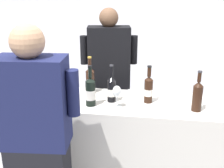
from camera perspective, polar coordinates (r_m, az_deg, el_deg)
wall_back at (r=4.80m, az=5.28°, el=12.61°), size 8.00×0.10×2.80m
counter at (r=2.59m, az=1.01°, el=-13.96°), size 1.83×0.58×1.02m
wine_bottle_0 at (r=2.31m, az=-0.10°, el=-1.03°), size 0.07×0.07×0.32m
wine_bottle_1 at (r=2.63m, az=-13.91°, el=1.07°), size 0.08×0.08×0.33m
wine_bottle_2 at (r=2.31m, az=7.54°, el=-1.02°), size 0.07×0.07×0.32m
wine_bottle_3 at (r=2.51m, az=-4.53°, el=1.01°), size 0.08×0.08×0.34m
wine_bottle_4 at (r=2.23m, az=-4.45°, el=-1.59°), size 0.08×0.08×0.33m
wine_bottle_5 at (r=2.22m, az=17.21°, el=-2.25°), size 0.08×0.08×0.32m
wine_glass at (r=2.19m, az=1.00°, el=-1.77°), size 0.08×0.08×0.18m
ice_bucket at (r=2.31m, az=-11.81°, el=-1.50°), size 0.24×0.24×0.21m
person_server at (r=3.01m, az=-0.61°, el=-1.81°), size 0.58×0.31×1.75m
person_guest at (r=2.00m, az=-14.91°, el=-14.09°), size 0.59×0.28×1.73m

